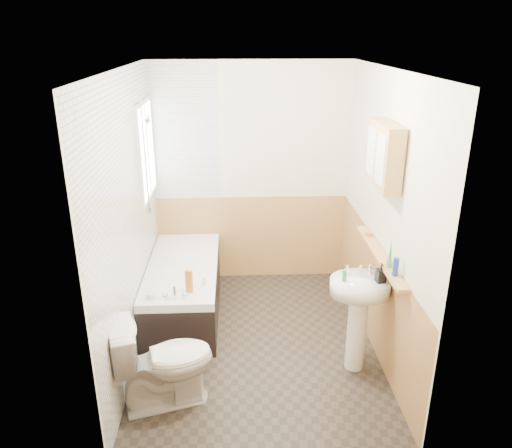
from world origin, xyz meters
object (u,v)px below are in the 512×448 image
at_px(bathtub, 184,288).
at_px(medicine_cabinet, 384,155).
at_px(pine_shelf, 380,255).
at_px(toilet, 164,361).
at_px(sink, 359,305).

relative_size(bathtub, medicine_cabinet, 2.82).
bearing_deg(pine_shelf, toilet, -162.72).
distance_m(bathtub, medicine_cabinet, 2.45).
bearing_deg(toilet, medicine_cabinet, -86.54).
relative_size(sink, medicine_cabinet, 1.71).
relative_size(toilet, sink, 0.79).
xyz_separation_m(bathtub, medicine_cabinet, (1.74, -0.74, 1.56)).
height_order(toilet, sink, sink).
bearing_deg(bathtub, pine_shelf, -24.19).
bearing_deg(sink, pine_shelf, 48.77).
relative_size(toilet, pine_shelf, 0.61).
relative_size(pine_shelf, medicine_cabinet, 2.23).
xyz_separation_m(toilet, pine_shelf, (1.80, 0.56, 0.61)).
height_order(bathtub, sink, sink).
xyz_separation_m(pine_shelf, medicine_cabinet, (-0.03, 0.06, 0.86)).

